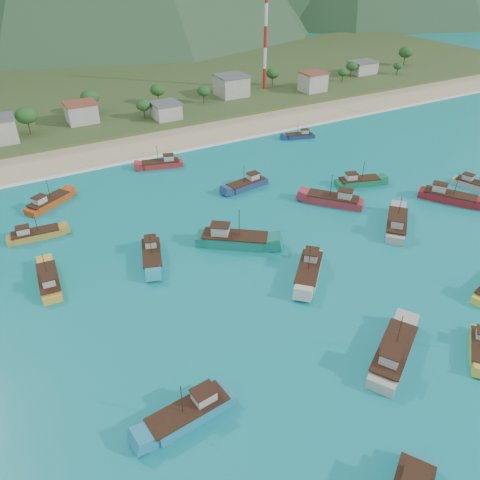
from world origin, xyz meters
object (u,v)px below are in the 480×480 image
boat_6 (334,200)px  boat_29 (190,413)px  radio_tower (266,26)px  boat_1 (480,348)px  boat_33 (162,164)px  boat_24 (35,235)px  boat_9 (247,185)px  boat_5 (234,240)px  boat_21 (309,271)px  boat_27 (448,197)px  boat_30 (299,136)px  boat_20 (396,225)px  boat_26 (393,355)px  boat_23 (358,182)px  boat_0 (48,203)px  boat_14 (474,185)px  boat_10 (49,282)px  boat_22 (152,256)px

boat_6 → boat_29: boat_6 is taller
radio_tower → boat_1: 136.52m
boat_1 → boat_33: (-16.00, 81.53, 0.21)m
boat_24 → radio_tower: bearing=129.9°
radio_tower → boat_9: bearing=-124.5°
boat_5 → boat_21: (6.78, -14.60, -0.22)m
boat_24 → boat_27: 87.14m
boat_30 → boat_21: bearing=163.1°
boat_20 → boat_33: (-29.91, 51.42, -0.20)m
boat_9 → boat_26: size_ratio=0.84×
boat_23 → boat_26: (-32.67, -44.36, 0.23)m
radio_tower → boat_30: (-16.17, -46.05, -22.79)m
boat_0 → boat_27: (77.67, -40.62, 0.18)m
boat_23 → boat_0: bearing=-93.2°
boat_14 → boat_20: 29.79m
boat_5 → boat_6: (26.89, 3.67, -0.16)m
boat_0 → boat_10: (-5.02, -28.96, -0.01)m
boat_30 → boat_24: bearing=121.6°
boat_1 → boat_22: size_ratio=0.73×
boat_23 → boat_24: 71.52m
boat_0 → boat_14: bearing=34.0°
boat_20 → boat_26: size_ratio=0.89×
boat_10 → boat_24: bearing=93.3°
boat_14 → boat_21: size_ratio=0.94×
boat_5 → boat_1: bearing=59.7°
boat_23 → boat_20: bearing=-2.1°
boat_0 → boat_22: size_ratio=0.94×
boat_10 → boat_23: bearing=7.7°
boat_14 → boat_26: size_ratio=0.78×
boat_1 → boat_14: (43.32, 34.85, 0.13)m
boat_10 → boat_14: (93.34, -10.09, -0.08)m
boat_24 → boat_26: (37.76, -56.83, 0.32)m
boat_23 → boat_33: size_ratio=1.02×
boat_1 → boat_20: (13.91, 30.11, 0.41)m
radio_tower → boat_5: bearing=-124.7°
boat_1 → boat_26: 12.91m
boat_21 → boat_23: boat_21 is taller
boat_1 → boat_20: size_ratio=0.71×
boat_1 → boat_6: boat_6 is taller
boat_1 → boat_14: 55.60m
boat_26 → boat_27: size_ratio=1.06×
boat_27 → boat_20: bearing=-23.3°
boat_21 → boat_5: bearing=-20.6°
boat_27 → boat_29: (-72.69, -23.47, -0.09)m
boat_1 → boat_14: size_ratio=0.81×
boat_0 → boat_5: 43.22m
boat_6 → boat_9: (-12.61, 16.32, -0.19)m
boat_0 → boat_9: (42.03, -13.16, -0.01)m
boat_1 → boat_9: boat_9 is taller
boat_20 → boat_26: (-25.88, -25.31, 0.06)m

